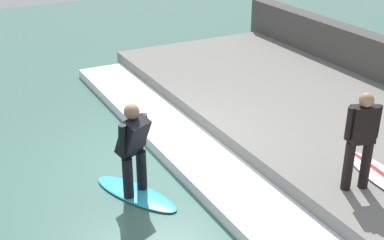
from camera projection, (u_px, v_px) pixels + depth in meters
The scene contains 7 objects.
ground_plane at pixel (165, 161), 9.59m from camera, with size 28.00×28.00×0.00m, color #426B60.
concrete_ledge at pixel (310, 116), 10.89m from camera, with size 4.40×10.59×0.43m, color slate.
wave_foam_crest at pixel (190, 150), 9.77m from camera, with size 1.14×10.06×0.20m, color silver.
surfboard_riding at pixel (136, 193), 8.57m from camera, with size 1.15×1.72×0.06m.
surfer_riding at pixel (133, 145), 8.20m from camera, with size 0.56×0.58×1.52m.
surfer_waiting_near at pixel (361, 136), 7.61m from camera, with size 0.50×0.32×1.52m.
surfboard_waiting_near at pixel (383, 176), 8.21m from camera, with size 0.74×1.79×0.07m.
Camera 1 is at (-3.47, -7.69, 4.66)m, focal length 50.00 mm.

